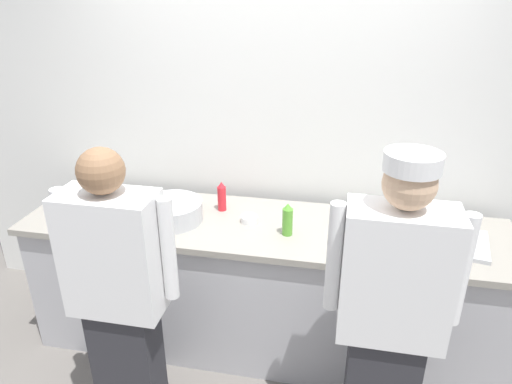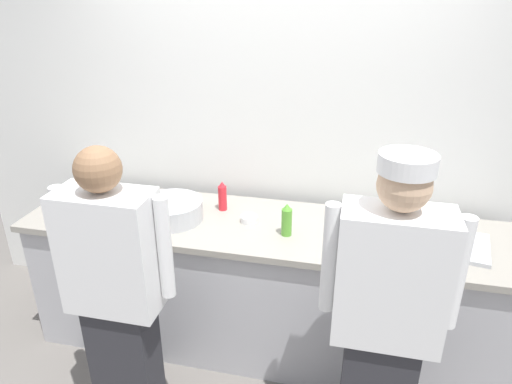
{
  "view_description": "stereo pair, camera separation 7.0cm",
  "coord_description": "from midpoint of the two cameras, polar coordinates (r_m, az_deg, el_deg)",
  "views": [
    {
      "loc": [
        0.44,
        -2.07,
        2.25
      ],
      "look_at": [
        -0.06,
        0.44,
        1.1
      ],
      "focal_mm": 32.53,
      "sensor_mm": 36.0,
      "label": 1
    },
    {
      "loc": [
        0.51,
        -2.06,
        2.25
      ],
      "look_at": [
        -0.06,
        0.44,
        1.1
      ],
      "focal_mm": 32.53,
      "sensor_mm": 36.0,
      "label": 2
    }
  ],
  "objects": [
    {
      "name": "ground_plane",
      "position": [
        3.09,
        -0.12,
        -22.54
      ],
      "size": [
        9.0,
        9.0,
        0.0
      ],
      "primitive_type": "plane",
      "color": "slate"
    },
    {
      "name": "wall_back",
      "position": [
        3.12,
        3.55,
        7.5
      ],
      "size": [
        4.68,
        0.1,
        2.71
      ],
      "color": "white",
      "rests_on": "ground"
    },
    {
      "name": "prep_counter",
      "position": [
        3.07,
        1.53,
        -11.48
      ],
      "size": [
        2.98,
        0.73,
        0.91
      ],
      "color": "#B2B2B7",
      "rests_on": "ground"
    },
    {
      "name": "chef_near_left",
      "position": [
        2.44,
        -15.97,
        -11.8
      ],
      "size": [
        0.6,
        0.24,
        1.62
      ],
      "color": "#2D2D33",
      "rests_on": "ground"
    },
    {
      "name": "chef_center",
      "position": [
        2.22,
        16.53,
        -14.67
      ],
      "size": [
        0.6,
        0.24,
        1.66
      ],
      "color": "#2D2D33",
      "rests_on": "ground"
    },
    {
      "name": "plate_stack_front",
      "position": [
        3.35,
        -18.42,
        -0.22
      ],
      "size": [
        0.2,
        0.2,
        0.05
      ],
      "color": "white",
      "rests_on": "prep_counter"
    },
    {
      "name": "mixing_bowl_steel",
      "position": [
        2.91,
        -9.68,
        -2.22
      ],
      "size": [
        0.39,
        0.39,
        0.12
      ],
      "primitive_type": "cylinder",
      "color": "#B7BABF",
      "rests_on": "prep_counter"
    },
    {
      "name": "sheet_tray",
      "position": [
        2.84,
        22.45,
        -5.67
      ],
      "size": [
        0.56,
        0.44,
        0.02
      ],
      "primitive_type": "cube",
      "rotation": [
        0.0,
        0.0,
        -0.18
      ],
      "color": "#B7BABF",
      "rests_on": "prep_counter"
    },
    {
      "name": "squeeze_bottle_primary",
      "position": [
        2.68,
        4.55,
        -3.47
      ],
      "size": [
        0.06,
        0.06,
        0.2
      ],
      "color": "#56A333",
      "rests_on": "prep_counter"
    },
    {
      "name": "squeeze_bottle_secondary",
      "position": [
        2.98,
        -3.47,
        -0.53
      ],
      "size": [
        0.06,
        0.06,
        0.2
      ],
      "color": "red",
      "rests_on": "prep_counter"
    },
    {
      "name": "ramekin_yellow_sauce",
      "position": [
        2.64,
        10.76,
        -6.04
      ],
      "size": [
        0.11,
        0.11,
        0.05
      ],
      "color": "white",
      "rests_on": "prep_counter"
    },
    {
      "name": "ramekin_orange_sauce",
      "position": [
        2.85,
        -0.15,
        -3.3
      ],
      "size": [
        0.1,
        0.1,
        0.04
      ],
      "color": "white",
      "rests_on": "prep_counter"
    },
    {
      "name": "ramekin_red_sauce",
      "position": [
        2.77,
        11.74,
        -4.61
      ],
      "size": [
        0.09,
        0.09,
        0.04
      ],
      "color": "white",
      "rests_on": "prep_counter"
    },
    {
      "name": "ramekin_green_sauce",
      "position": [
        3.13,
        -13.75,
        -1.34
      ],
      "size": [
        0.11,
        0.11,
        0.04
      ],
      "color": "white",
      "rests_on": "prep_counter"
    }
  ]
}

